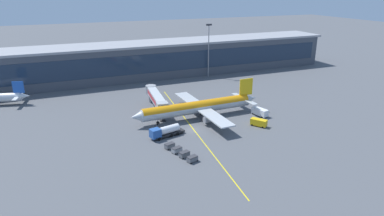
% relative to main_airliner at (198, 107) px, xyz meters
% --- Properties ---
extents(ground_plane, '(700.00, 700.00, 0.00)m').
position_rel_main_airliner_xyz_m(ground_plane, '(-5.75, -9.08, -3.76)').
color(ground_plane, '#515459').
extents(apron_lead_in_line, '(8.15, 79.64, 0.01)m').
position_rel_main_airliner_xyz_m(apron_lead_in_line, '(-5.09, -7.08, -3.75)').
color(apron_lead_in_line, yellow).
rests_on(apron_lead_in_line, ground_plane).
extents(terminal_building, '(219.35, 21.21, 16.33)m').
position_rel_main_airliner_xyz_m(terminal_building, '(-14.20, 60.43, 4.43)').
color(terminal_building, '#424751').
rests_on(terminal_building, ground_plane).
extents(main_airliner, '(45.69, 36.27, 11.41)m').
position_rel_main_airliner_xyz_m(main_airliner, '(0.00, 0.00, 0.00)').
color(main_airliner, '#B2B7BC').
rests_on(main_airliner, ground_plane).
extents(jet_bridge, '(5.92, 24.03, 6.45)m').
position_rel_main_airliner_xyz_m(jet_bridge, '(-10.71, 12.47, 1.02)').
color(jet_bridge, '#B2B7BC').
rests_on(jet_bridge, ground_plane).
extents(fuel_tanker, '(11.09, 4.92, 3.25)m').
position_rel_main_airliner_xyz_m(fuel_tanker, '(-14.99, -10.45, -2.01)').
color(fuel_tanker, '#232326').
rests_on(fuel_tanker, ground_plane).
extents(crew_van, '(4.59, 5.30, 2.30)m').
position_rel_main_airliner_xyz_m(crew_van, '(14.58, -13.90, -2.44)').
color(crew_van, yellow).
rests_on(crew_van, ground_plane).
extents(lavatory_truck, '(3.67, 6.19, 2.50)m').
position_rel_main_airliner_xyz_m(lavatory_truck, '(20.09, -6.14, -2.33)').
color(lavatory_truck, white).
rests_on(lavatory_truck, ground_plane).
extents(baggage_cart_0, '(2.98, 2.26, 1.48)m').
position_rel_main_airliner_xyz_m(baggage_cart_0, '(-13.39, -27.14, -2.97)').
color(baggage_cart_0, '#595B60').
rests_on(baggage_cart_0, ground_plane).
extents(baggage_cart_1, '(2.98, 2.26, 1.48)m').
position_rel_main_airliner_xyz_m(baggage_cart_1, '(-14.33, -24.08, -2.97)').
color(baggage_cart_1, '#595B60').
rests_on(baggage_cart_1, ground_plane).
extents(baggage_cart_2, '(2.98, 2.26, 1.48)m').
position_rel_main_airliner_xyz_m(baggage_cart_2, '(-15.27, -21.02, -2.97)').
color(baggage_cart_2, gray).
rests_on(baggage_cart_2, ground_plane).
extents(baggage_cart_3, '(2.98, 2.26, 1.48)m').
position_rel_main_airliner_xyz_m(baggage_cart_3, '(-16.20, -17.96, -2.97)').
color(baggage_cart_3, '#595B60').
rests_on(baggage_cart_3, ground_plane).
extents(apron_light_mast_0, '(2.80, 0.50, 25.07)m').
position_rel_main_airliner_xyz_m(apron_light_mast_0, '(26.51, 48.47, 10.79)').
color(apron_light_mast_0, gray).
rests_on(apron_light_mast_0, ground_plane).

